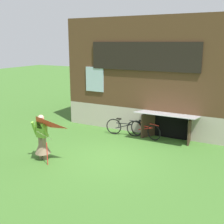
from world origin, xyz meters
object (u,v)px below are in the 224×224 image
object	(u,v)px
kite	(37,130)
bicycle_red	(145,130)
bicycle_black	(124,127)
person	(42,141)

from	to	relation	value
kite	bicycle_red	xyz separation A→B (m)	(1.87, 4.27, -0.89)
bicycle_black	person	bearing A→B (deg)	-118.22
person	bicycle_red	xyz separation A→B (m)	(2.22, 3.68, -0.30)
kite	bicycle_black	size ratio (longest dim) A/B	0.96
person	bicycle_black	world-z (taller)	person
bicycle_red	person	bearing A→B (deg)	-104.35
kite	bicycle_black	xyz separation A→B (m)	(0.96, 4.15, -0.88)
kite	bicycle_red	bearing A→B (deg)	66.38
bicycle_red	bicycle_black	xyz separation A→B (m)	(-0.91, -0.12, 0.01)
person	bicycle_black	xyz separation A→B (m)	(1.31, 3.56, -0.29)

